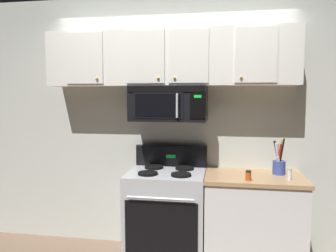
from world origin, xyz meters
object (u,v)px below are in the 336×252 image
(salt_shaker, at_px, (289,174))
(spice_jar, at_px, (248,176))
(stove_range, at_px, (167,214))
(utensil_crock_blue, at_px, (279,164))
(over_range_microwave, at_px, (169,103))

(salt_shaker, distance_m, spice_jar, 0.37)
(stove_range, distance_m, utensil_crock_blue, 1.20)
(utensil_crock_blue, height_order, salt_shaker, utensil_crock_blue)
(over_range_microwave, height_order, spice_jar, over_range_microwave)
(utensil_crock_blue, distance_m, spice_jar, 0.43)
(salt_shaker, bearing_deg, over_range_microwave, 167.19)
(over_range_microwave, height_order, salt_shaker, over_range_microwave)
(utensil_crock_blue, bearing_deg, spice_jar, -136.10)
(stove_range, distance_m, salt_shaker, 1.24)
(utensil_crock_blue, bearing_deg, salt_shaker, -75.55)
(stove_range, xyz_separation_m, salt_shaker, (1.13, -0.14, 0.48))
(utensil_crock_blue, relative_size, spice_jar, 3.80)
(salt_shaker, relative_size, spice_jar, 1.14)
(salt_shaker, bearing_deg, stove_range, 172.90)
(stove_range, bearing_deg, over_range_microwave, 90.14)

